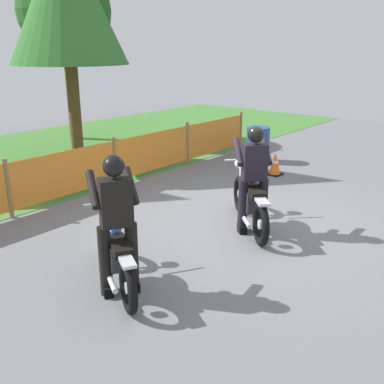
# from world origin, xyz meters

# --- Properties ---
(ground) EXTENTS (24.00, 24.00, 0.02)m
(ground) POSITION_xyz_m (0.00, 0.00, -0.01)
(ground) COLOR slate
(grass_verge) EXTENTS (24.00, 7.16, 0.01)m
(grass_verge) POSITION_xyz_m (0.00, 6.72, 0.01)
(grass_verge) COLOR #427A33
(grass_verge) RESTS_ON ground
(barrier_fence) EXTENTS (9.51, 0.08, 1.05)m
(barrier_fence) POSITION_xyz_m (0.00, 3.14, 0.54)
(barrier_fence) COLOR olive
(barrier_fence) RESTS_ON ground
(tree_near_right) EXTENTS (2.73, 2.73, 5.16)m
(tree_near_right) POSITION_xyz_m (2.57, 8.01, 3.77)
(tree_near_right) COLOR brown
(tree_near_right) RESTS_ON ground
(motorcycle_lead) EXTENTS (1.54, 1.58, 0.99)m
(motorcycle_lead) POSITION_xyz_m (-0.09, -0.21, 0.48)
(motorcycle_lead) COLOR black
(motorcycle_lead) RESTS_ON ground
(motorcycle_trailing) EXTENTS (1.05, 1.70, 0.90)m
(motorcycle_trailing) POSITION_xyz_m (-2.71, 0.04, 0.44)
(motorcycle_trailing) COLOR black
(motorcycle_trailing) RESTS_ON ground
(rider_lead) EXTENTS (0.73, 0.73, 1.69)m
(rider_lead) POSITION_xyz_m (-0.23, -0.36, 0.92)
(rider_lead) COLOR black
(rider_lead) RESTS_ON ground
(rider_trailing) EXTENTS (0.71, 0.72, 1.69)m
(rider_trailing) POSITION_xyz_m (-2.80, -0.12, 0.92)
(rider_trailing) COLOR black
(rider_trailing) RESTS_ON ground
(traffic_cone) EXTENTS (0.32, 0.32, 0.53)m
(traffic_cone) POSITION_xyz_m (2.90, 0.99, 0.26)
(traffic_cone) COLOR black
(traffic_cone) RESTS_ON ground
(spare_drum) EXTENTS (0.58, 0.58, 0.88)m
(spare_drum) POSITION_xyz_m (3.73, 1.96, 0.44)
(spare_drum) COLOR navy
(spare_drum) RESTS_ON ground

